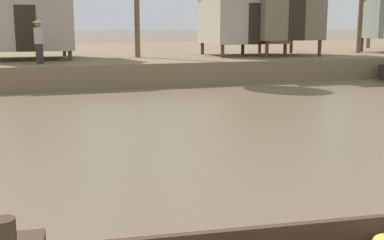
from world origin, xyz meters
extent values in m
plane|color=#726047|center=(0.00, 10.00, 0.00)|extent=(300.00, 300.00, 0.00)
cube|color=#7F6B4C|center=(0.00, 28.83, 0.45)|extent=(160.00, 20.00, 0.90)
cylinder|color=#4C3826|center=(-1.41, 21.39, 1.11)|extent=(0.16, 0.16, 0.41)
cylinder|color=#4C3826|center=(-1.41, 24.53, 1.11)|extent=(0.16, 0.16, 0.41)
cube|color=#B2A893|center=(-3.06, 22.96, 2.63)|extent=(3.71, 3.54, 2.63)
cube|color=#2D2319|center=(-3.06, 21.17, 2.21)|extent=(0.80, 0.04, 1.80)
cylinder|color=#4C3826|center=(5.13, 21.09, 1.19)|extent=(0.16, 0.16, 0.58)
cylinder|color=#4C3826|center=(8.21, 21.09, 1.19)|extent=(0.16, 0.16, 0.58)
cylinder|color=#4C3826|center=(5.13, 23.79, 1.19)|extent=(0.16, 0.16, 0.58)
cylinder|color=#4C3826|center=(8.21, 23.79, 1.19)|extent=(0.16, 0.16, 0.58)
cube|color=#B2A893|center=(6.67, 22.44, 2.81)|extent=(3.48, 3.11, 2.65)
cube|color=#2D2319|center=(6.67, 20.87, 2.38)|extent=(0.80, 0.04, 1.80)
cylinder|color=#4C3826|center=(7.01, 20.54, 1.27)|extent=(0.16, 0.16, 0.75)
cylinder|color=#4C3826|center=(9.67, 20.54, 1.27)|extent=(0.16, 0.16, 0.75)
cylinder|color=#4C3826|center=(7.01, 23.19, 1.27)|extent=(0.16, 0.16, 0.75)
cylinder|color=#4C3826|center=(9.67, 23.19, 1.27)|extent=(0.16, 0.16, 0.75)
cube|color=#7A6B56|center=(8.34, 21.86, 3.14)|extent=(3.06, 3.05, 2.99)
cube|color=#2D2319|center=(8.34, 20.32, 2.55)|extent=(0.80, 0.04, 1.80)
cylinder|color=#4C3826|center=(14.04, 23.40, 1.27)|extent=(0.16, 0.16, 0.74)
cylinder|color=brown|center=(16.89, 26.69, 3.08)|extent=(0.24, 0.24, 4.35)
cylinder|color=#332D28|center=(-2.62, 20.05, 1.28)|extent=(0.28, 0.28, 0.75)
cylinder|color=#B7AD99|center=(-2.62, 20.05, 1.95)|extent=(0.34, 0.34, 0.60)
sphere|color=#9E7556|center=(-2.62, 20.05, 2.37)|extent=(0.22, 0.22, 0.22)
cone|color=tan|center=(-2.62, 20.05, 2.49)|extent=(0.44, 0.44, 0.14)
camera|label=1|loc=(-3.08, 0.12, 2.44)|focal=47.45mm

